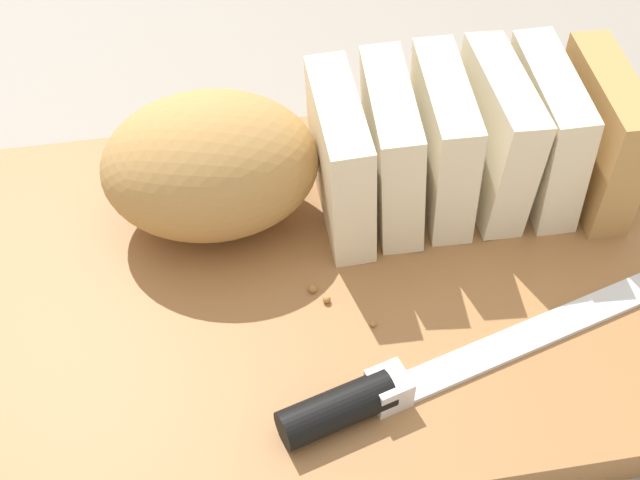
# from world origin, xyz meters

# --- Properties ---
(ground_plane) EXTENTS (3.00, 3.00, 0.00)m
(ground_plane) POSITION_xyz_m (0.00, 0.00, 0.00)
(ground_plane) COLOR gray
(cutting_board) EXTENTS (0.44, 0.30, 0.03)m
(cutting_board) POSITION_xyz_m (0.00, 0.00, 0.01)
(cutting_board) COLOR #9E6B3D
(cutting_board) RESTS_ON ground_plane
(bread_loaf) EXTENTS (0.32, 0.11, 0.09)m
(bread_loaf) POSITION_xyz_m (0.03, 0.06, 0.07)
(bread_loaf) COLOR tan
(bread_loaf) RESTS_ON cutting_board
(bread_knife) EXTENTS (0.26, 0.09, 0.02)m
(bread_knife) POSITION_xyz_m (0.03, -0.09, 0.03)
(bread_knife) COLOR silver
(bread_knife) RESTS_ON cutting_board
(crumb_near_knife) EXTENTS (0.00, 0.00, 0.00)m
(crumb_near_knife) POSITION_xyz_m (-0.00, -0.02, 0.03)
(crumb_near_knife) COLOR #A8753D
(crumb_near_knife) RESTS_ON cutting_board
(crumb_near_loaf) EXTENTS (0.00, 0.00, 0.00)m
(crumb_near_loaf) POSITION_xyz_m (0.02, -0.04, 0.03)
(crumb_near_loaf) COLOR #A8753D
(crumb_near_loaf) RESTS_ON cutting_board
(crumb_stray_left) EXTENTS (0.01, 0.01, 0.01)m
(crumb_stray_left) POSITION_xyz_m (-0.01, -0.01, 0.03)
(crumb_stray_left) COLOR #A8753D
(crumb_stray_left) RESTS_ON cutting_board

